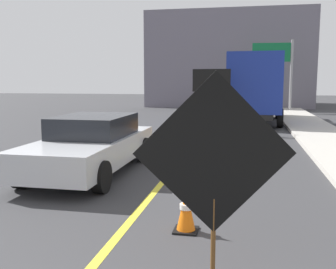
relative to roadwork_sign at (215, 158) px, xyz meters
name	(u,v)px	position (x,y,z in m)	size (l,w,h in m)	color
lane_center_stripe	(151,195)	(-1.48, 3.37, -1.47)	(0.14, 36.00, 0.01)	yellow
roadwork_sign	(215,158)	(0.00, 0.00, 0.00)	(1.60, 0.39, 2.33)	#593819
arrow_board_trailer	(211,122)	(-1.18, 12.85, -0.99)	(1.60, 1.86, 2.70)	orange
box_truck	(256,87)	(0.77, 17.31, 0.41)	(2.96, 7.26, 3.51)	black
pickup_car	(92,144)	(-3.36, 4.99, -0.77)	(2.00, 4.83, 1.38)	silver
highway_guide_sign	(280,63)	(2.50, 24.91, 1.95)	(2.79, 0.23, 5.00)	gray
far_building_block	(230,61)	(-1.29, 32.70, 2.43)	(13.49, 9.97, 7.81)	slate
traffic_cone_near_sign	(186,210)	(-0.54, 1.70, -1.14)	(0.36, 0.36, 0.67)	black
traffic_cone_mid_lane	(196,167)	(-0.78, 4.67, -1.15)	(0.36, 0.36, 0.65)	black
traffic_cone_far_lane	(209,144)	(-0.75, 7.51, -1.09)	(0.36, 0.36, 0.77)	black
traffic_cone_curbside	(204,133)	(-1.18, 10.16, -1.12)	(0.36, 0.36, 0.71)	black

